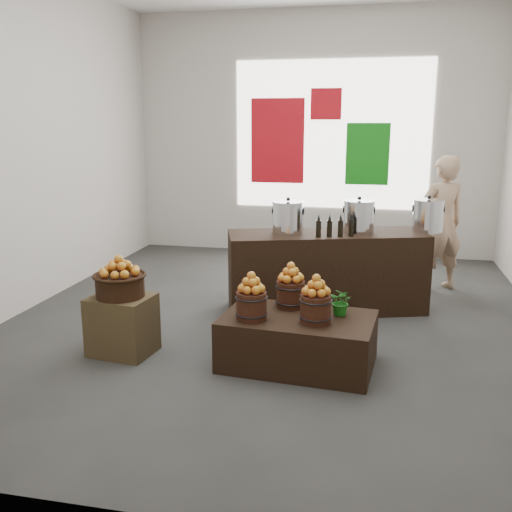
% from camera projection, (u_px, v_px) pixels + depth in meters
% --- Properties ---
extents(ground, '(7.00, 7.00, 0.00)m').
position_uv_depth(ground, '(275.00, 318.00, 6.61)').
color(ground, '#343431').
rests_on(ground, ground).
extents(back_wall, '(6.00, 0.04, 4.00)m').
position_uv_depth(back_wall, '(313.00, 135.00, 9.48)').
color(back_wall, '#BBB5AC').
rests_on(back_wall, ground).
extents(back_opening, '(3.20, 0.02, 2.40)m').
position_uv_depth(back_opening, '(331.00, 135.00, 9.40)').
color(back_opening, white).
rests_on(back_opening, back_wall).
extents(deco_red_left, '(0.90, 0.04, 1.40)m').
position_uv_depth(deco_red_left, '(278.00, 141.00, 9.59)').
color(deco_red_left, '#B80E18').
rests_on(deco_red_left, back_wall).
extents(deco_green_right, '(0.70, 0.04, 1.00)m').
position_uv_depth(deco_green_right, '(367.00, 154.00, 9.34)').
color(deco_green_right, '#127714').
rests_on(deco_green_right, back_wall).
extents(deco_red_upper, '(0.50, 0.04, 0.50)m').
position_uv_depth(deco_red_upper, '(326.00, 104.00, 9.29)').
color(deco_red_upper, '#B80E18').
rests_on(deco_red_upper, back_wall).
extents(crate, '(0.64, 0.54, 0.58)m').
position_uv_depth(crate, '(122.00, 325.00, 5.55)').
color(crate, '#4F3F25').
rests_on(crate, ground).
extents(wicker_basket, '(0.46, 0.46, 0.21)m').
position_uv_depth(wicker_basket, '(120.00, 286.00, 5.46)').
color(wicker_basket, black).
rests_on(wicker_basket, crate).
extents(apples_in_basket, '(0.36, 0.36, 0.19)m').
position_uv_depth(apples_in_basket, '(119.00, 265.00, 5.42)').
color(apples_in_basket, '#AD051B').
rests_on(apples_in_basket, wicker_basket).
extents(display_table, '(1.45, 0.97, 0.48)m').
position_uv_depth(display_table, '(298.00, 341.00, 5.29)').
color(display_table, black).
rests_on(display_table, ground).
extents(apple_bucket_front_left, '(0.28, 0.28, 0.25)m').
position_uv_depth(apple_bucket_front_left, '(251.00, 306.00, 5.14)').
color(apple_bucket_front_left, '#3E1E11').
rests_on(apple_bucket_front_left, display_table).
extents(apples_in_bucket_front_left, '(0.21, 0.21, 0.19)m').
position_uv_depth(apples_in_bucket_front_left, '(251.00, 282.00, 5.09)').
color(apples_in_bucket_front_left, '#AD051B').
rests_on(apples_in_bucket_front_left, apple_bucket_front_left).
extents(apple_bucket_front_right, '(0.28, 0.28, 0.25)m').
position_uv_depth(apple_bucket_front_right, '(316.00, 309.00, 5.05)').
color(apple_bucket_front_right, '#3E1E11').
rests_on(apple_bucket_front_right, display_table).
extents(apples_in_bucket_front_right, '(0.21, 0.21, 0.19)m').
position_uv_depth(apples_in_bucket_front_right, '(316.00, 285.00, 5.00)').
color(apples_in_bucket_front_right, '#AD051B').
rests_on(apples_in_bucket_front_right, apple_bucket_front_right).
extents(apple_bucket_rear, '(0.28, 0.28, 0.25)m').
position_uv_depth(apple_bucket_rear, '(291.00, 294.00, 5.48)').
color(apple_bucket_rear, '#3E1E11').
rests_on(apple_bucket_rear, display_table).
extents(apples_in_bucket_rear, '(0.21, 0.21, 0.19)m').
position_uv_depth(apples_in_bucket_rear, '(291.00, 272.00, 5.43)').
color(apples_in_bucket_rear, '#AD051B').
rests_on(apples_in_bucket_rear, apple_bucket_rear).
extents(herb_garnish_right, '(0.29, 0.28, 0.26)m').
position_uv_depth(herb_garnish_right, '(341.00, 302.00, 5.24)').
color(herb_garnish_right, '#145D13').
rests_on(herb_garnish_right, display_table).
extents(herb_garnish_left, '(0.19, 0.17, 0.28)m').
position_uv_depth(herb_garnish_left, '(247.00, 292.00, 5.51)').
color(herb_garnish_left, '#145D13').
rests_on(herb_garnish_left, display_table).
extents(counter, '(2.43, 1.40, 0.95)m').
position_uv_depth(counter, '(326.00, 272.00, 6.81)').
color(counter, black).
rests_on(counter, ground).
extents(stock_pot_left, '(0.36, 0.36, 0.36)m').
position_uv_depth(stock_pot_left, '(288.00, 219.00, 6.61)').
color(stock_pot_left, silver).
rests_on(stock_pot_left, counter).
extents(stock_pot_center, '(0.36, 0.36, 0.36)m').
position_uv_depth(stock_pot_center, '(359.00, 217.00, 6.69)').
color(stock_pot_center, silver).
rests_on(stock_pot_center, counter).
extents(stock_pot_right, '(0.36, 0.36, 0.36)m').
position_uv_depth(stock_pot_right, '(428.00, 216.00, 6.77)').
color(stock_pot_right, silver).
rests_on(stock_pot_right, counter).
extents(oil_cruets, '(0.34, 0.16, 0.26)m').
position_uv_depth(oil_cruets, '(332.00, 225.00, 6.44)').
color(oil_cruets, black).
rests_on(oil_cruets, counter).
extents(shopper, '(0.78, 0.69, 1.80)m').
position_uv_depth(shopper, '(441.00, 223.00, 7.57)').
color(shopper, tan).
rests_on(shopper, ground).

